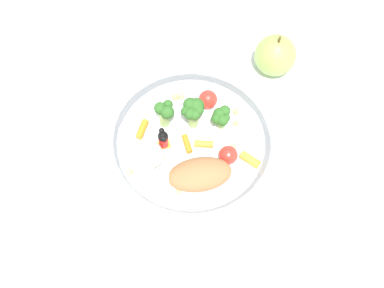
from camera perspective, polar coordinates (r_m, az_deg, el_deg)
The scene contains 3 objects.
ground_plane at distance 0.72m, azimuth -0.02°, elevation 0.26°, with size 2.40×2.40×0.00m, color white.
food_container at distance 0.68m, azimuth -0.51°, elevation -0.37°, with size 0.24×0.24×0.06m.
loose_apple at distance 0.77m, azimuth 9.95°, elevation 10.43°, with size 0.07×0.07×0.08m.
Camera 1 is at (-0.26, -0.17, 0.64)m, focal length 44.53 mm.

